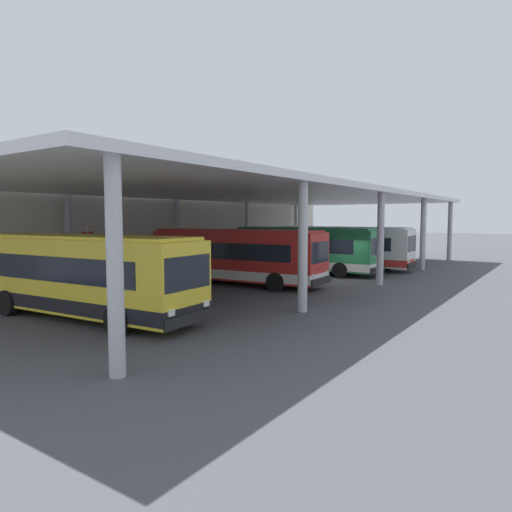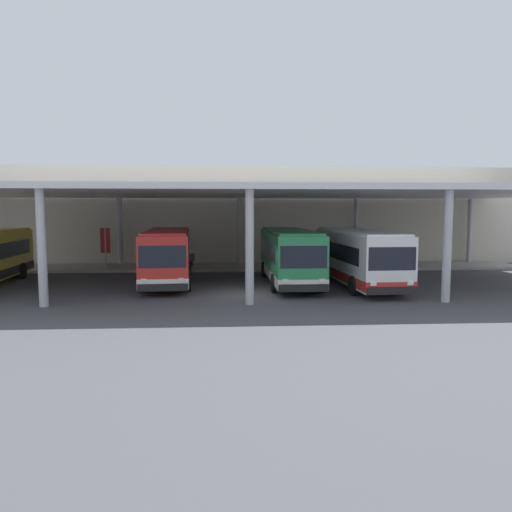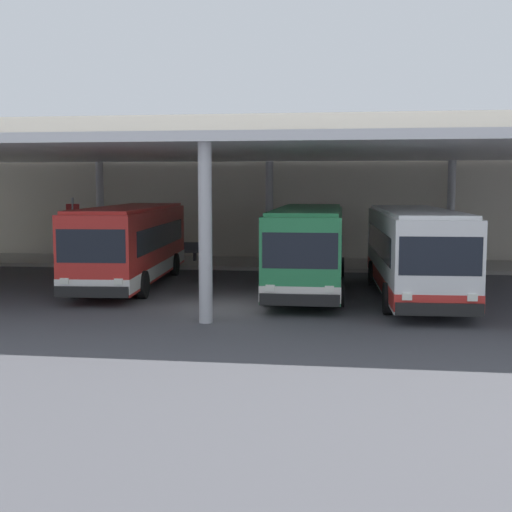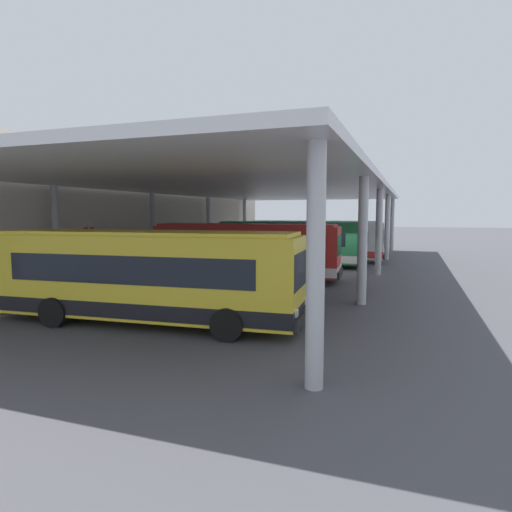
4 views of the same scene
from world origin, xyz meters
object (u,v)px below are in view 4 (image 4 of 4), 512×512
object	(u,v)px
bus_nearest_bay	(149,276)
bus_second_bay	(246,251)
trash_bin	(121,267)
bus_middle_bay	(290,243)
banner_sign	(89,249)
bus_far_bay	(315,240)
bench_waiting	(139,263)

from	to	relation	value
bus_nearest_bay	bus_second_bay	distance (m)	10.48
bus_second_bay	trash_bin	xyz separation A→B (m)	(-2.01, 7.04, -0.98)
bus_middle_bay	banner_sign	world-z (taller)	banner_sign
bus_second_bay	bus_far_bay	xyz separation A→B (m)	(11.00, -1.63, 0.00)
bus_nearest_bay	bus_middle_bay	size ratio (longest dim) A/B	1.01
banner_sign	trash_bin	bearing A→B (deg)	9.30
bus_second_bay	banner_sign	distance (m)	8.34
bench_waiting	bus_far_bay	bearing A→B (deg)	-39.96
bus_nearest_bay	bench_waiting	size ratio (longest dim) A/B	5.94
bus_far_bay	bus_second_bay	bearing A→B (deg)	171.57
bus_second_bay	bench_waiting	distance (m)	7.47
bus_middle_bay	bus_far_bay	distance (m)	3.97
bus_second_bay	trash_bin	bearing A→B (deg)	105.91
bus_nearest_bay	bench_waiting	xyz separation A→B (m)	(10.70, 7.87, -0.99)
bus_nearest_bay	bench_waiting	world-z (taller)	bus_nearest_bay
bus_nearest_bay	bus_second_bay	xyz separation A→B (m)	(10.47, 0.47, 0.00)
bus_far_bay	trash_bin	world-z (taller)	bus_far_bay
bus_far_bay	banner_sign	xyz separation A→B (m)	(-16.19, 8.15, 0.32)
banner_sign	bus_middle_bay	bearing A→B (deg)	-29.92
banner_sign	bus_nearest_bay	bearing A→B (deg)	-127.05
bus_middle_bay	bench_waiting	world-z (taller)	bus_middle_bay
bus_far_bay	bus_nearest_bay	bearing A→B (deg)	176.92
bus_middle_bay	trash_bin	xyz separation A→B (m)	(-9.18, 7.63, -0.98)
bus_far_bay	bus_middle_bay	bearing A→B (deg)	164.81
bus_second_bay	bus_middle_bay	size ratio (longest dim) A/B	1.01
bus_second_bay	bus_nearest_bay	bearing A→B (deg)	-177.41
bus_far_bay	bench_waiting	distance (m)	14.09
bus_second_bay	bus_middle_bay	xyz separation A→B (m)	(7.17, -0.59, 0.00)
bench_waiting	banner_sign	distance (m)	5.64
bus_nearest_bay	trash_bin	size ratio (longest dim) A/B	10.90
bus_far_bay	banner_sign	world-z (taller)	banner_sign
bus_middle_bay	bus_far_bay	size ratio (longest dim) A/B	0.99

